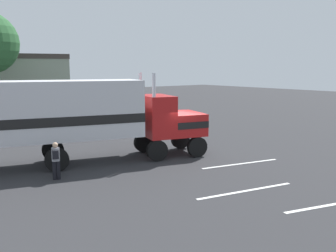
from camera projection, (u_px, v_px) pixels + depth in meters
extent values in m
plane|color=#2D2D30|center=(179.00, 154.00, 19.95)|extent=(120.00, 120.00, 0.00)
cube|color=silver|center=(241.00, 164.00, 17.92)|extent=(4.30, 1.27, 0.01)
cube|color=silver|center=(246.00, 191.00, 13.97)|extent=(4.32, 1.18, 0.01)
cube|color=silver|center=(335.00, 204.00, 12.62)|extent=(4.25, 1.46, 0.01)
cube|color=#B21919|center=(184.00, 123.00, 19.99)|extent=(2.43, 2.90, 1.20)
cube|color=#B21919|center=(157.00, 116.00, 19.31)|extent=(2.04, 2.79, 2.20)
cube|color=silver|center=(199.00, 122.00, 20.34)|extent=(0.66, 2.04, 1.08)
cube|color=black|center=(184.00, 122.00, 19.98)|extent=(2.44, 2.94, 0.36)
cylinder|color=silver|center=(141.00, 103.00, 20.01)|extent=(0.18, 0.18, 3.40)
cylinder|color=silver|center=(154.00, 107.00, 18.00)|extent=(0.18, 0.18, 3.40)
cube|color=silver|center=(30.00, 111.00, 16.84)|extent=(10.81, 5.44, 2.80)
cube|color=black|center=(31.00, 120.00, 16.91)|extent=(10.82, 5.47, 0.44)
cylinder|color=silver|center=(156.00, 134.00, 20.85)|extent=(1.43, 0.98, 0.64)
cylinder|color=black|center=(180.00, 139.00, 21.29)|extent=(1.14, 0.60, 1.10)
cylinder|color=black|center=(197.00, 147.00, 19.28)|extent=(1.14, 0.60, 1.10)
cylinder|color=black|center=(144.00, 142.00, 20.43)|extent=(1.14, 0.60, 1.10)
cylinder|color=black|center=(157.00, 151.00, 18.42)|extent=(1.14, 0.60, 1.10)
cylinder|color=black|center=(53.00, 150.00, 18.57)|extent=(1.14, 0.60, 1.10)
cylinder|color=black|center=(57.00, 160.00, 16.57)|extent=(1.14, 0.60, 1.10)
cylinder|color=black|center=(55.00, 170.00, 15.37)|extent=(0.18, 0.18, 0.82)
cylinder|color=black|center=(58.00, 170.00, 15.41)|extent=(0.18, 0.18, 0.82)
cylinder|color=gray|center=(56.00, 154.00, 15.28)|extent=(0.34, 0.34, 0.58)
sphere|color=tan|center=(55.00, 145.00, 15.21)|extent=(0.23, 0.23, 0.23)
cube|color=black|center=(56.00, 155.00, 15.08)|extent=(0.30, 0.25, 0.36)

